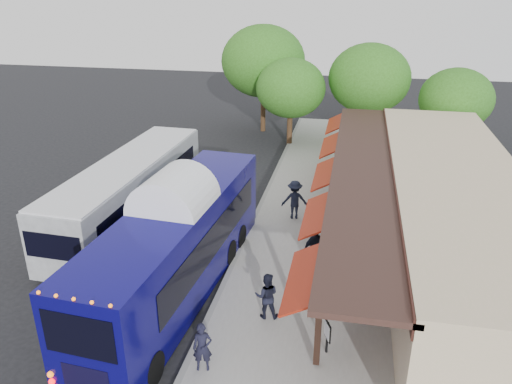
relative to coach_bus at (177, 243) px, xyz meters
The scene contains 15 objects.
ground 2.65m from the coach_bus, 33.90° to the left, with size 90.00×90.00×0.00m, color black.
sidewalk 8.37m from the coach_bus, 37.64° to the left, with size 10.00×40.00×0.15m, color #9E9B93.
curb 5.54m from the coach_bus, 73.22° to the left, with size 0.20×40.00×0.16m, color gray.
station_shelter 11.02m from the coach_bus, 26.83° to the left, with size 8.15×20.00×3.60m.
coach_bus is the anchor object (origin of this frame).
city_bus 6.23m from the coach_bus, 129.95° to the left, with size 2.98×11.57×3.08m.
ped_a 4.46m from the coach_bus, 61.72° to the right, with size 0.56×0.37×1.53m, color black.
ped_b 3.71m from the coach_bus, 17.20° to the right, with size 0.79×0.62×1.63m, color black.
ped_c 5.26m from the coach_bus, 25.26° to the left, with size 1.08×0.45×1.84m, color black.
ped_d 7.43m from the coach_bus, 63.07° to the left, with size 1.21×0.69×1.87m, color black.
sign_board 6.09m from the coach_bus, 23.74° to the right, with size 0.23×0.47×1.08m.
tree_left 18.33m from the coach_bus, 85.26° to the left, with size 4.60×4.60×5.89m.
tree_mid 20.42m from the coach_bus, 71.17° to the left, with size 5.33×5.33×6.83m.
tree_right 21.14m from the coach_bus, 56.01° to the left, with size 4.43×4.43×5.68m.
tree_far 21.53m from the coach_bus, 92.48° to the left, with size 6.01×6.01×7.69m.
Camera 1 is at (4.31, -15.52, 10.50)m, focal length 35.00 mm.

